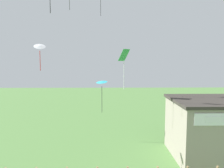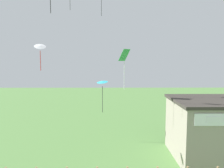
% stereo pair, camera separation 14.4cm
% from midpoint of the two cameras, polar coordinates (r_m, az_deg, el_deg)
% --- Properties ---
extents(seaside_building, '(7.01, 6.25, 5.13)m').
position_cam_midpoint_polar(seaside_building, '(21.15, 24.58, -10.47)').
color(seaside_building, gray).
rests_on(seaside_building, ground_plane).
extents(kite_green_diamond, '(1.08, 1.08, 3.53)m').
position_cam_midpoint_polar(kite_green_diamond, '(19.19, 2.93, 6.34)').
color(kite_green_diamond, green).
extents(kite_cyan_delta, '(1.61, 1.61, 3.37)m').
position_cam_midpoint_polar(kite_cyan_delta, '(22.49, -2.86, 0.34)').
color(kite_cyan_delta, '#2DB2C6').
extents(kite_white_delta, '(1.13, 1.08, 2.17)m').
position_cam_midpoint_polar(kite_white_delta, '(18.20, -18.60, 9.14)').
color(kite_white_delta, white).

